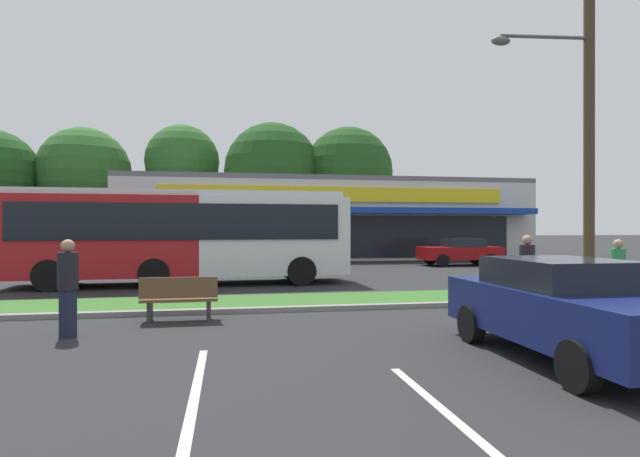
% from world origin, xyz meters
% --- Properties ---
extents(grass_median, '(56.00, 2.20, 0.12)m').
position_xyz_m(grass_median, '(0.00, 14.00, 0.06)').
color(grass_median, '#386B28').
rests_on(grass_median, ground_plane).
extents(curb_lip, '(56.00, 0.24, 0.12)m').
position_xyz_m(curb_lip, '(0.00, 12.78, 0.06)').
color(curb_lip, gray).
rests_on(curb_lip, ground_plane).
extents(parking_stripe_0, '(0.12, 4.80, 0.01)m').
position_xyz_m(parking_stripe_0, '(-4.64, 6.83, 0.00)').
color(parking_stripe_0, silver).
rests_on(parking_stripe_0, ground_plane).
extents(parking_stripe_1, '(0.12, 4.80, 0.01)m').
position_xyz_m(parking_stripe_1, '(-1.95, 5.26, 0.00)').
color(parking_stripe_1, silver).
rests_on(parking_stripe_1, ground_plane).
extents(parking_stripe_2, '(0.12, 4.80, 0.01)m').
position_xyz_m(parking_stripe_2, '(0.97, 6.98, 0.00)').
color(parking_stripe_2, silver).
rests_on(parking_stripe_2, ground_plane).
extents(storefront_building, '(25.70, 14.57, 5.12)m').
position_xyz_m(storefront_building, '(2.12, 36.61, 2.56)').
color(storefront_building, beige).
rests_on(storefront_building, ground_plane).
extents(tree_left, '(7.68, 7.68, 10.46)m').
position_xyz_m(tree_left, '(-16.28, 46.66, 6.61)').
color(tree_left, '#473323').
rests_on(tree_left, ground_plane).
extents(tree_mid_left, '(6.22, 6.22, 10.74)m').
position_xyz_m(tree_mid_left, '(-8.13, 45.48, 7.61)').
color(tree_mid_left, '#473323').
rests_on(tree_mid_left, ground_plane).
extents(tree_mid, '(7.94, 7.94, 10.68)m').
position_xyz_m(tree_mid, '(-0.64, 42.99, 6.70)').
color(tree_mid, '#473323').
rests_on(tree_mid, ground_plane).
extents(tree_mid_right, '(7.48, 7.48, 10.47)m').
position_xyz_m(tree_mid_right, '(5.72, 42.60, 6.72)').
color(tree_mid_right, '#473323').
rests_on(tree_mid_right, ground_plane).
extents(utility_pole, '(3.06, 2.40, 10.27)m').
position_xyz_m(utility_pole, '(5.74, 13.73, 5.48)').
color(utility_pole, '#4C3826').
rests_on(utility_pole, ground_plane).
extents(city_bus, '(11.47, 2.88, 3.25)m').
position_xyz_m(city_bus, '(-5.79, 19.09, 1.76)').
color(city_bus, '#AD191E').
rests_on(city_bus, ground_plane).
extents(bus_stop_bench, '(1.60, 0.45, 0.95)m').
position_xyz_m(bus_stop_bench, '(-5.28, 11.95, 0.50)').
color(bus_stop_bench, brown).
rests_on(bus_stop_bench, ground_plane).
extents(car_1, '(4.11, 1.90, 1.49)m').
position_xyz_m(car_1, '(-2.40, 24.58, 0.77)').
color(car_1, '#0C3F1E').
rests_on(car_1, ground_plane).
extents(car_2, '(1.97, 4.41, 1.51)m').
position_xyz_m(car_2, '(0.77, 7.69, 0.78)').
color(car_2, navy).
rests_on(car_2, ground_plane).
extents(car_3, '(4.22, 1.86, 1.40)m').
position_xyz_m(car_3, '(7.80, 25.86, 0.73)').
color(car_3, maroon).
rests_on(car_3, ground_plane).
extents(pedestrian_near_bench, '(0.36, 0.36, 1.81)m').
position_xyz_m(pedestrian_near_bench, '(2.95, 12.14, 0.91)').
color(pedestrian_near_bench, '#726651').
rests_on(pedestrian_near_bench, ground_plane).
extents(pedestrian_mid, '(0.36, 0.36, 1.78)m').
position_xyz_m(pedestrian_mid, '(-7.12, 10.72, 0.89)').
color(pedestrian_mid, '#1E2338').
rests_on(pedestrian_mid, ground_plane).
extents(pedestrian_far, '(0.34, 0.34, 1.70)m').
position_xyz_m(pedestrian_far, '(5.14, 11.75, 0.86)').
color(pedestrian_far, '#726651').
rests_on(pedestrian_far, ground_plane).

